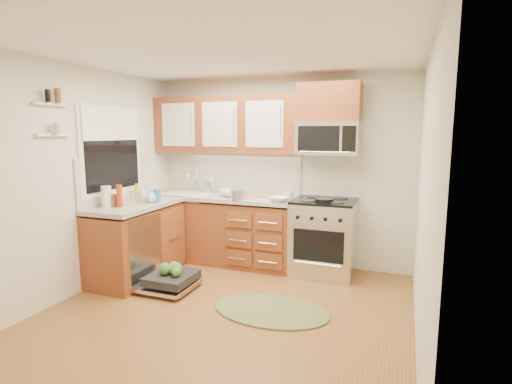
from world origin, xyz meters
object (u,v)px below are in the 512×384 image
at_px(upper_cabinets, 225,125).
at_px(paper_towel_roll, 106,196).
at_px(dishwasher, 169,281).
at_px(microwave, 328,138).
at_px(skillet, 324,200).
at_px(rug, 271,310).
at_px(bowl_a, 279,199).
at_px(sink, 187,202).
at_px(cutting_board, 265,196).
at_px(bowl_b, 229,193).
at_px(range, 324,237).
at_px(cup, 288,195).
at_px(stock_pot, 239,194).

xyz_separation_m(upper_cabinets, paper_towel_roll, (-0.88, -1.36, -0.83)).
bearing_deg(dishwasher, microwave, 39.07).
xyz_separation_m(dishwasher, skillet, (1.57, 0.98, 0.87)).
height_order(rug, bowl_a, bowl_a).
relative_size(sink, rug, 0.53).
bearing_deg(paper_towel_roll, rug, -1.00).
bearing_deg(bowl_a, cutting_board, 137.44).
distance_m(rug, bowl_b, 1.86).
xyz_separation_m(dishwasher, paper_towel_roll, (-0.74, -0.09, 0.95)).
bearing_deg(skillet, paper_towel_roll, -155.16).
xyz_separation_m(dishwasher, cutting_board, (0.73, 1.20, 0.84)).
bearing_deg(bowl_b, microwave, 6.25).
distance_m(paper_towel_roll, bowl_b, 1.56).
bearing_deg(paper_towel_roll, sink, 73.83).
relative_size(microwave, cutting_board, 2.44).
xyz_separation_m(sink, paper_towel_roll, (-0.35, -1.21, 0.25)).
xyz_separation_m(microwave, sink, (-1.93, -0.13, -0.90)).
bearing_deg(range, rug, -102.25).
relative_size(range, bowl_a, 3.89).
relative_size(sink, cutting_board, 1.99).
height_order(sink, dishwasher, sink).
bearing_deg(bowl_a, skillet, 3.11).
xyz_separation_m(paper_towel_roll, cup, (1.80, 1.26, -0.07)).
bearing_deg(stock_pot, rug, -52.91).
bearing_deg(paper_towel_roll, microwave, 30.39).
xyz_separation_m(microwave, cutting_board, (-0.81, -0.05, -0.76)).
xyz_separation_m(microwave, rug, (-0.27, -1.37, -1.69)).
bearing_deg(rug, bowl_a, 103.55).
height_order(skillet, cutting_board, skillet).
bearing_deg(cutting_board, range, -5.18).
xyz_separation_m(rug, bowl_b, (-1.01, 1.23, 0.96)).
bearing_deg(dishwasher, skillet, 32.05).
height_order(upper_cabinets, stock_pot, upper_cabinets).
bearing_deg(skillet, bowl_a, -176.89).
distance_m(sink, paper_towel_roll, 1.28).
relative_size(sink, cup, 4.91).
bearing_deg(sink, bowl_b, -0.88).
relative_size(dishwasher, cutting_board, 2.25).
relative_size(microwave, skillet, 3.50).
bearing_deg(paper_towel_roll, cup, 35.01).
xyz_separation_m(upper_cabinets, cutting_board, (0.60, -0.07, -0.94)).
bearing_deg(cutting_board, stock_pot, -131.89).
distance_m(stock_pot, bowl_a, 0.53).
height_order(upper_cabinets, microwave, upper_cabinets).
bearing_deg(sink, stock_pot, -12.94).
distance_m(microwave, stock_pot, 1.32).
bearing_deg(cutting_board, upper_cabinets, 173.15).
xyz_separation_m(microwave, bowl_a, (-0.53, -0.30, -0.75)).
bearing_deg(bowl_b, upper_cabinets, 127.45).
distance_m(microwave, bowl_b, 1.48).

